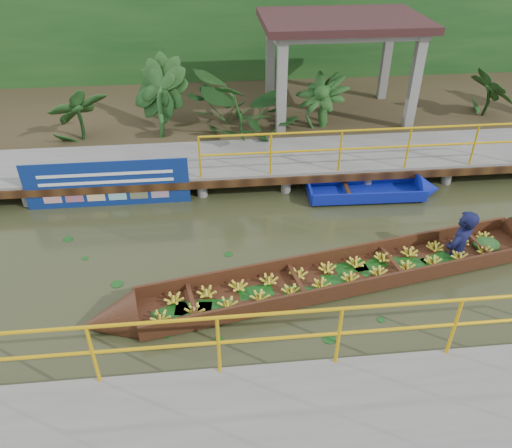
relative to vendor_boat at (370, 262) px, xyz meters
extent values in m
plane|color=#2F3219|center=(-2.09, 0.53, -0.30)|extent=(80.00, 80.00, 0.00)
cube|color=#372B1B|center=(-2.09, 8.03, -0.07)|extent=(30.00, 8.00, 0.45)
cube|color=slate|center=(-2.09, 4.03, 0.20)|extent=(16.00, 2.00, 0.15)
cube|color=black|center=(-2.09, 3.03, 0.12)|extent=(16.00, 0.12, 0.18)
cylinder|color=#E2AA0B|center=(0.66, 3.08, 1.28)|extent=(7.50, 0.05, 0.05)
cylinder|color=#E2AA0B|center=(0.66, 3.08, 0.83)|extent=(7.50, 0.05, 0.05)
cylinder|color=#E2AA0B|center=(0.66, 3.08, 0.78)|extent=(0.05, 0.05, 1.00)
cylinder|color=slate|center=(-8.09, 4.83, -0.08)|extent=(0.24, 0.24, 0.55)
cylinder|color=slate|center=(-6.09, 3.23, -0.08)|extent=(0.24, 0.24, 0.55)
cylinder|color=slate|center=(-6.09, 4.83, -0.08)|extent=(0.24, 0.24, 0.55)
cylinder|color=slate|center=(-4.09, 3.23, -0.08)|extent=(0.24, 0.24, 0.55)
cylinder|color=slate|center=(-4.09, 4.83, -0.08)|extent=(0.24, 0.24, 0.55)
cylinder|color=slate|center=(-2.09, 3.23, -0.08)|extent=(0.24, 0.24, 0.55)
cylinder|color=slate|center=(-2.09, 4.83, -0.08)|extent=(0.24, 0.24, 0.55)
cylinder|color=slate|center=(-0.09, 3.23, -0.08)|extent=(0.24, 0.24, 0.55)
cylinder|color=slate|center=(-0.09, 4.83, -0.08)|extent=(0.24, 0.24, 0.55)
cylinder|color=slate|center=(1.91, 3.23, -0.08)|extent=(0.24, 0.24, 0.55)
cylinder|color=slate|center=(1.91, 4.83, -0.08)|extent=(0.24, 0.24, 0.55)
cylinder|color=slate|center=(3.91, 3.23, -0.08)|extent=(0.24, 0.24, 0.55)
cylinder|color=slate|center=(3.91, 4.83, -0.08)|extent=(0.24, 0.24, 0.55)
cylinder|color=slate|center=(-2.09, 3.23, -0.08)|extent=(0.24, 0.24, 0.55)
cylinder|color=#E2AA0B|center=(-1.09, -2.52, 1.35)|extent=(10.00, 0.05, 0.05)
cylinder|color=#E2AA0B|center=(-1.09, -2.52, 0.90)|extent=(10.00, 0.05, 0.05)
cylinder|color=#E2AA0B|center=(-1.09, -2.52, 0.85)|extent=(0.05, 0.05, 1.00)
cube|color=slate|center=(-0.89, 5.63, 1.30)|extent=(0.25, 0.25, 2.80)
cube|color=slate|center=(2.71, 5.63, 1.30)|extent=(0.25, 0.25, 2.80)
cube|color=slate|center=(-0.89, 8.03, 1.30)|extent=(0.25, 0.25, 2.80)
cube|color=slate|center=(2.71, 8.03, 1.30)|extent=(0.25, 0.25, 2.80)
cube|color=slate|center=(0.91, 6.83, 2.60)|extent=(4.00, 2.60, 0.12)
cube|color=#331A19|center=(0.91, 6.83, 2.80)|extent=(4.40, 3.00, 0.20)
cube|color=#143F17|center=(-2.09, 10.53, 1.70)|extent=(30.00, 0.80, 4.00)
cube|color=#371A0F|center=(-0.47, -0.09, -0.24)|extent=(7.74, 2.40, 0.06)
cube|color=#371A0F|center=(-0.56, 0.38, -0.11)|extent=(7.57, 1.51, 0.33)
cube|color=#371A0F|center=(-0.38, -0.56, -0.11)|extent=(7.57, 1.51, 0.33)
cone|color=#371A0F|center=(-4.67, -0.90, -0.16)|extent=(1.12, 1.09, 0.92)
ellipsoid|color=#143F17|center=(2.56, 0.49, -0.14)|extent=(0.61, 0.52, 0.25)
imported|color=#0E1136|center=(1.89, 0.36, 0.75)|extent=(0.84, 0.78, 1.93)
cube|color=#0D1B98|center=(0.74, 2.79, -0.21)|extent=(2.69, 0.88, 0.09)
cube|color=#0D1B98|center=(0.75, 3.19, -0.10)|extent=(2.66, 0.13, 0.27)
cube|color=#0D1B98|center=(0.72, 2.39, -0.10)|extent=(2.66, 0.13, 0.27)
cube|color=#0D1B98|center=(-0.60, 2.83, -0.10)|extent=(0.08, 0.80, 0.27)
cone|color=#0D1B98|center=(2.24, 2.75, -0.16)|extent=(0.56, 0.76, 0.75)
cube|color=black|center=(0.29, 2.81, -0.07)|extent=(0.11, 0.80, 0.04)
cube|color=navy|center=(-5.19, 3.01, 0.25)|extent=(3.66, 0.03, 1.14)
cube|color=white|center=(-5.19, 2.99, 0.52)|extent=(2.97, 0.01, 0.07)
cube|color=white|center=(-5.19, 2.99, 0.32)|extent=(2.97, 0.01, 0.07)
imported|color=#143F17|center=(-6.22, 5.83, 0.91)|extent=(1.21, 1.21, 1.51)
imported|color=#143F17|center=(-4.22, 5.83, 0.91)|extent=(1.21, 1.21, 1.51)
imported|color=#143F17|center=(-1.72, 5.83, 0.91)|extent=(1.21, 1.21, 1.51)
imported|color=#143F17|center=(0.28, 5.83, 0.91)|extent=(1.21, 1.21, 1.51)
imported|color=#143F17|center=(5.28, 5.83, 0.91)|extent=(1.21, 1.21, 1.51)
camera|label=1|loc=(-2.86, -7.02, 5.82)|focal=35.00mm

